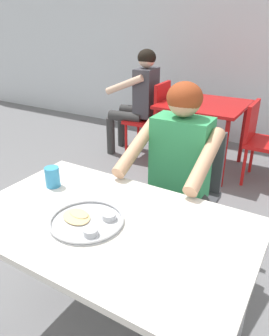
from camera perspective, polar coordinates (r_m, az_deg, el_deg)
table_foreground at (r=1.45m, az=-4.67°, el=-11.74°), size 1.25×0.77×0.72m
thali_tray at (r=1.40m, az=-8.51°, el=-9.29°), size 0.32×0.32×0.03m
drinking_cup at (r=1.70m, az=-14.53°, el=-1.46°), size 0.08×0.08×0.11m
chair_foreground at (r=2.17m, az=9.23°, el=-2.95°), size 0.44×0.41×0.88m
diner_foreground at (r=1.89m, az=7.19°, el=0.01°), size 0.50×0.56×1.21m
table_background_red at (r=3.50m, az=12.31°, el=9.93°), size 0.84×0.83×0.73m
chair_red_left at (r=3.70m, az=3.23°, el=9.31°), size 0.45×0.41×0.90m
chair_red_right at (r=3.36m, az=21.78°, el=5.17°), size 0.41×0.44×0.80m
patron_background at (r=3.78m, az=0.83°, el=13.11°), size 0.59×0.54×1.23m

